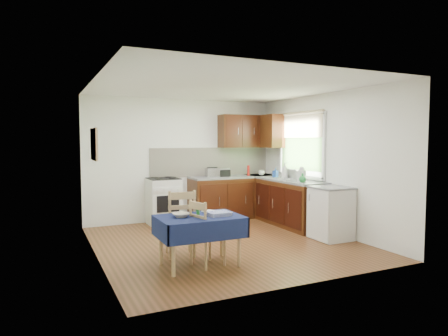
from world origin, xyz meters
name	(u,v)px	position (x,y,z in m)	size (l,w,h in m)	color
floor	(225,242)	(0.00, 0.00, 0.00)	(4.20, 4.20, 0.00)	#4E2E14
ceiling	(225,87)	(0.00, 0.00, 2.50)	(4.00, 4.20, 0.02)	white
wall_back	(182,160)	(0.00, 2.10, 1.25)	(4.00, 0.02, 2.50)	white
wall_front	(304,177)	(0.00, -2.10, 1.25)	(4.00, 0.02, 2.50)	white
wall_left	(95,170)	(-2.00, 0.00, 1.25)	(0.02, 4.20, 2.50)	silver
wall_right	(325,163)	(2.00, 0.00, 1.25)	(0.02, 4.20, 2.50)	white
base_cabinets	(259,200)	(1.36, 1.26, 0.43)	(1.90, 2.30, 0.86)	#371609
worktop_back	(234,177)	(1.05, 1.80, 0.88)	(1.90, 0.60, 0.04)	gray
worktop_right	(290,180)	(1.70, 0.65, 0.88)	(0.60, 1.70, 0.04)	gray
worktop_corner	(260,176)	(1.70, 1.80, 0.88)	(0.60, 0.60, 0.04)	gray
splashback	(211,162)	(0.65, 2.08, 1.20)	(2.70, 0.02, 0.60)	white
upper_cabinets	(254,131)	(1.52, 1.80, 1.85)	(1.20, 0.85, 0.70)	#371609
stove	(164,201)	(-0.50, 1.80, 0.46)	(0.60, 0.61, 0.92)	silver
window	(301,141)	(1.97, 0.70, 1.65)	(0.04, 1.48, 1.26)	#335723
fridge	(331,213)	(1.70, -0.55, 0.44)	(0.58, 0.60, 0.89)	silver
corkboard	(94,144)	(-1.97, 0.30, 1.60)	(0.04, 0.62, 0.47)	tan
dining_table	(199,224)	(-0.81, -0.93, 0.56)	(1.10, 0.74, 0.66)	#101C42
chair_far	(181,221)	(-0.90, -0.42, 0.51)	(0.48, 0.48, 0.96)	tan
chair_near	(205,231)	(-0.75, -0.99, 0.46)	(0.48, 0.48, 0.88)	tan
toaster	(212,173)	(0.52, 1.74, 1.00)	(0.27, 0.17, 0.21)	#B8B8BD
sandwich_press	(221,172)	(0.77, 1.82, 0.99)	(0.30, 0.26, 0.18)	black
sauce_bottle	(248,171)	(1.36, 1.72, 1.01)	(0.05, 0.05, 0.22)	red
yellow_packet	(223,173)	(0.84, 1.90, 0.97)	(0.11, 0.07, 0.14)	gold
dish_rack	(292,178)	(1.72, 0.63, 0.92)	(0.44, 0.33, 0.21)	gray
kettle	(302,175)	(1.68, 0.26, 1.02)	(0.16, 0.16, 0.27)	silver
cup	(261,173)	(1.64, 1.64, 0.95)	(0.13, 0.13, 0.10)	white
soap_bottle_a	(285,171)	(1.65, 0.77, 1.06)	(0.12, 0.13, 0.32)	silver
soap_bottle_b	(275,172)	(1.70, 1.18, 1.00)	(0.09, 0.09, 0.20)	#1B3F9D
soap_bottle_c	(303,178)	(1.60, 0.12, 0.98)	(0.13, 0.13, 0.16)	#25893A
plate_bowl	(181,215)	(-1.06, -0.89, 0.69)	(0.22, 0.22, 0.05)	beige
book	(208,213)	(-0.64, -0.79, 0.67)	(0.17, 0.24, 0.02)	white
spice_jar	(198,213)	(-0.83, -0.92, 0.71)	(0.05, 0.05, 0.09)	#24852F
tea_towel	(219,214)	(-0.57, -1.01, 0.69)	(0.29, 0.23, 0.05)	navy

